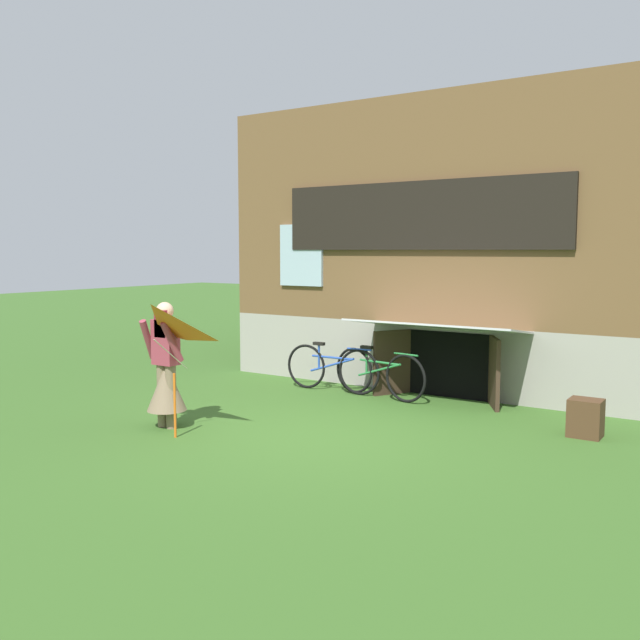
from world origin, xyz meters
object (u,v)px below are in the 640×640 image
(bicycle_blue, at_px, (332,368))
(bicycle_green, at_px, (379,373))
(person, at_px, (166,375))
(kite, at_px, (152,336))
(wooden_crate, at_px, (586,418))

(bicycle_blue, bearing_deg, bicycle_green, -0.75)
(person, bearing_deg, bicycle_green, 47.75)
(kite, bearing_deg, bicycle_blue, 85.87)
(person, height_order, bicycle_green, person)
(person, distance_m, wooden_crate, 5.42)
(bicycle_green, relative_size, wooden_crate, 3.68)
(bicycle_blue, xyz_separation_m, wooden_crate, (4.16, -0.61, -0.15))
(bicycle_green, bearing_deg, person, -105.34)
(bicycle_green, distance_m, wooden_crate, 3.34)
(bicycle_green, height_order, bicycle_blue, bicycle_green)
(person, relative_size, bicycle_green, 0.94)
(person, distance_m, kite, 0.86)
(kite, distance_m, bicycle_blue, 3.82)
(bicycle_blue, height_order, wooden_crate, bicycle_blue)
(wooden_crate, bearing_deg, bicycle_green, 169.48)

